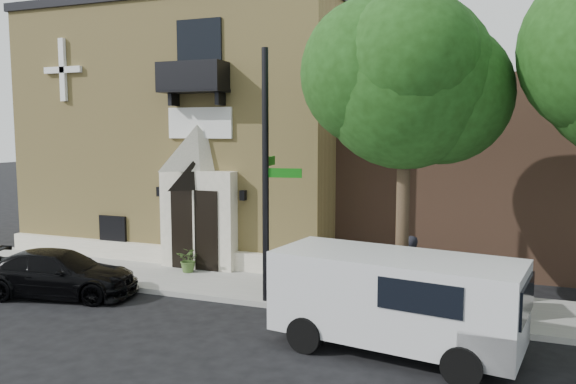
% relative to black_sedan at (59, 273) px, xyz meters
% --- Properties ---
extents(ground, '(120.00, 120.00, 0.00)m').
position_rel_black_sedan_xyz_m(ground, '(3.33, 1.04, -0.65)').
color(ground, black).
rests_on(ground, ground).
extents(sidewalk, '(42.00, 3.00, 0.15)m').
position_rel_black_sedan_xyz_m(sidewalk, '(4.33, 2.54, -0.57)').
color(sidewalk, gray).
rests_on(sidewalk, ground).
extents(church, '(12.20, 11.01, 9.30)m').
position_rel_black_sedan_xyz_m(church, '(0.35, 9.00, 3.99)').
color(church, tan).
rests_on(church, ground).
extents(street_tree_left, '(4.97, 4.38, 7.77)m').
position_rel_black_sedan_xyz_m(street_tree_left, '(9.36, 1.39, 5.22)').
color(street_tree_left, '#38281C').
rests_on(street_tree_left, sidewalk).
extents(black_sedan, '(4.75, 2.74, 1.29)m').
position_rel_black_sedan_xyz_m(black_sedan, '(0.00, 0.00, 0.00)').
color(black_sedan, black).
rests_on(black_sedan, ground).
extents(cargo_van, '(5.34, 2.78, 2.07)m').
position_rel_black_sedan_xyz_m(cargo_van, '(9.75, -0.71, 0.51)').
color(cargo_van, silver).
rests_on(cargo_van, ground).
extents(street_sign, '(1.12, 1.04, 6.61)m').
position_rel_black_sedan_xyz_m(street_sign, '(5.82, 1.27, 2.83)').
color(street_sign, black).
rests_on(street_sign, sidewalk).
extents(fire_hydrant, '(0.42, 0.34, 0.74)m').
position_rel_black_sedan_xyz_m(fire_hydrant, '(9.95, 1.35, -0.13)').
color(fire_hydrant, '#A73715').
rests_on(fire_hydrant, sidewalk).
extents(dumpster, '(2.09, 1.46, 1.25)m').
position_rel_black_sedan_xyz_m(dumpster, '(10.83, 1.85, 0.13)').
color(dumpster, '#103B18').
rests_on(dumpster, sidewalk).
extents(planter, '(0.77, 0.68, 0.81)m').
position_rel_black_sedan_xyz_m(planter, '(2.33, 3.14, -0.09)').
color(planter, '#49692E').
rests_on(planter, sidewalk).
extents(pedestrian_near, '(0.78, 0.71, 1.78)m').
position_rel_black_sedan_xyz_m(pedestrian_near, '(9.40, 2.42, 0.40)').
color(pedestrian_near, black).
rests_on(pedestrian_near, sidewalk).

